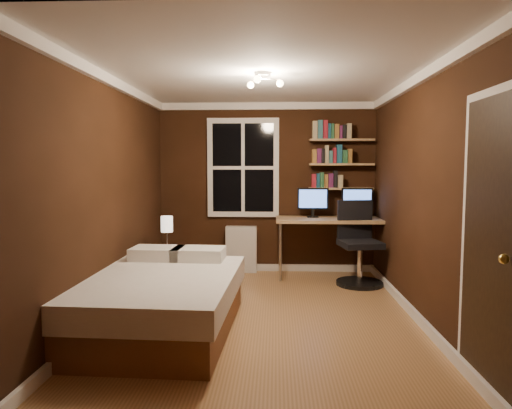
{
  "coord_description": "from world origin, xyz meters",
  "views": [
    {
      "loc": [
        0.13,
        -4.7,
        1.57
      ],
      "look_at": [
        -0.09,
        0.45,
        1.14
      ],
      "focal_mm": 32.0,
      "sensor_mm": 36.0,
      "label": 1
    }
  ],
  "objects_px": {
    "monitor_left": "(313,203)",
    "desk_lamp": "(399,203)",
    "nightstand": "(168,270)",
    "bed": "(159,301)",
    "office_chair": "(358,252)",
    "bedside_lamp": "(167,233)",
    "monitor_right": "(357,203)",
    "radiator": "(241,249)",
    "desk": "(339,222)"
  },
  "relations": [
    {
      "from": "radiator",
      "to": "monitor_left",
      "type": "xyz_separation_m",
      "value": [
        1.04,
        -0.14,
        0.71
      ]
    },
    {
      "from": "bedside_lamp",
      "to": "office_chair",
      "type": "distance_m",
      "value": 2.53
    },
    {
      "from": "nightstand",
      "to": "bedside_lamp",
      "type": "distance_m",
      "value": 0.47
    },
    {
      "from": "monitor_right",
      "to": "desk_lamp",
      "type": "bearing_deg",
      "value": -18.33
    },
    {
      "from": "nightstand",
      "to": "desk",
      "type": "distance_m",
      "value": 2.46
    },
    {
      "from": "monitor_right",
      "to": "nightstand",
      "type": "bearing_deg",
      "value": -161.31
    },
    {
      "from": "desk_lamp",
      "to": "office_chair",
      "type": "bearing_deg",
      "value": -153.19
    },
    {
      "from": "bed",
      "to": "monitor_left",
      "type": "relative_size",
      "value": 4.63
    },
    {
      "from": "monitor_left",
      "to": "nightstand",
      "type": "bearing_deg",
      "value": -155.79
    },
    {
      "from": "nightstand",
      "to": "monitor_right",
      "type": "xyz_separation_m",
      "value": [
        2.54,
        0.86,
        0.8
      ]
    },
    {
      "from": "desk",
      "to": "monitor_left",
      "type": "xyz_separation_m",
      "value": [
        -0.36,
        0.09,
        0.27
      ]
    },
    {
      "from": "radiator",
      "to": "bedside_lamp",
      "type": "bearing_deg",
      "value": -130.94
    },
    {
      "from": "bed",
      "to": "office_chair",
      "type": "relative_size",
      "value": 1.84
    },
    {
      "from": "radiator",
      "to": "desk",
      "type": "height_order",
      "value": "desk"
    },
    {
      "from": "nightstand",
      "to": "monitor_right",
      "type": "height_order",
      "value": "monitor_right"
    },
    {
      "from": "bed",
      "to": "nightstand",
      "type": "distance_m",
      "value": 1.48
    },
    {
      "from": "bed",
      "to": "desk_lamp",
      "type": "height_order",
      "value": "desk_lamp"
    },
    {
      "from": "bed",
      "to": "radiator",
      "type": "bearing_deg",
      "value": 78.57
    },
    {
      "from": "monitor_left",
      "to": "desk_lamp",
      "type": "bearing_deg",
      "value": -8.73
    },
    {
      "from": "radiator",
      "to": "desk_lamp",
      "type": "xyz_separation_m",
      "value": [
        2.21,
        -0.32,
        0.72
      ]
    },
    {
      "from": "bedside_lamp",
      "to": "radiator",
      "type": "distance_m",
      "value": 1.38
    },
    {
      "from": "bed",
      "to": "desk_lamp",
      "type": "xyz_separation_m",
      "value": [
        2.82,
        2.13,
        0.77
      ]
    },
    {
      "from": "bedside_lamp",
      "to": "monitor_left",
      "type": "xyz_separation_m",
      "value": [
        1.91,
        0.86,
        0.33
      ]
    },
    {
      "from": "radiator",
      "to": "monitor_left",
      "type": "distance_m",
      "value": 1.27
    },
    {
      "from": "bedside_lamp",
      "to": "monitor_right",
      "type": "distance_m",
      "value": 2.7
    },
    {
      "from": "radiator",
      "to": "desk",
      "type": "bearing_deg",
      "value": -9.41
    },
    {
      "from": "bed",
      "to": "office_chair",
      "type": "bearing_deg",
      "value": 41.9
    },
    {
      "from": "desk",
      "to": "monitor_left",
      "type": "bearing_deg",
      "value": 166.25
    },
    {
      "from": "bedside_lamp",
      "to": "radiator",
      "type": "relative_size",
      "value": 0.64
    },
    {
      "from": "desk_lamp",
      "to": "office_chair",
      "type": "distance_m",
      "value": 0.92
    },
    {
      "from": "bed",
      "to": "bedside_lamp",
      "type": "height_order",
      "value": "bedside_lamp"
    },
    {
      "from": "monitor_left",
      "to": "desk_lamp",
      "type": "distance_m",
      "value": 1.19
    },
    {
      "from": "desk",
      "to": "desk_lamp",
      "type": "xyz_separation_m",
      "value": [
        0.81,
        -0.09,
        0.28
      ]
    },
    {
      "from": "bedside_lamp",
      "to": "monitor_left",
      "type": "distance_m",
      "value": 2.12
    },
    {
      "from": "desk",
      "to": "desk_lamp",
      "type": "height_order",
      "value": "desk_lamp"
    },
    {
      "from": "bed",
      "to": "desk",
      "type": "bearing_deg",
      "value": 50.33
    },
    {
      "from": "desk",
      "to": "monitor_left",
      "type": "relative_size",
      "value": 4.01
    },
    {
      "from": "nightstand",
      "to": "radiator",
      "type": "bearing_deg",
      "value": 68.33
    },
    {
      "from": "monitor_left",
      "to": "monitor_right",
      "type": "height_order",
      "value": "same"
    },
    {
      "from": "bed",
      "to": "monitor_left",
      "type": "xyz_separation_m",
      "value": [
        1.64,
        2.31,
        0.76
      ]
    },
    {
      "from": "monitor_left",
      "to": "desk_lamp",
      "type": "relative_size",
      "value": 1.0
    },
    {
      "from": "monitor_left",
      "to": "office_chair",
      "type": "xyz_separation_m",
      "value": [
        0.57,
        -0.48,
        -0.61
      ]
    },
    {
      "from": "bedside_lamp",
      "to": "monitor_right",
      "type": "relative_size",
      "value": 0.98
    },
    {
      "from": "nightstand",
      "to": "bedside_lamp",
      "type": "bearing_deg",
      "value": 109.27
    },
    {
      "from": "monitor_left",
      "to": "monitor_right",
      "type": "distance_m",
      "value": 0.63
    },
    {
      "from": "desk",
      "to": "nightstand",
      "type": "bearing_deg",
      "value": -161.27
    },
    {
      "from": "desk_lamp",
      "to": "nightstand",
      "type": "bearing_deg",
      "value": -167.58
    },
    {
      "from": "desk",
      "to": "office_chair",
      "type": "relative_size",
      "value": 1.59
    },
    {
      "from": "bed",
      "to": "bedside_lamp",
      "type": "bearing_deg",
      "value": 102.75
    },
    {
      "from": "bed",
      "to": "desk",
      "type": "height_order",
      "value": "desk"
    }
  ]
}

